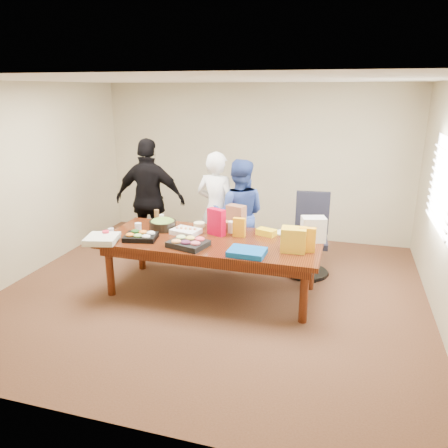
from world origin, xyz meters
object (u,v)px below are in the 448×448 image
(person_center, at_px, (217,210))
(conference_table, at_px, (212,266))
(person_right, at_px, (239,215))
(sheet_cake, at_px, (186,231))
(office_chair, at_px, (309,238))
(salad_bowl, at_px, (163,225))

(person_center, bearing_deg, conference_table, 112.58)
(person_right, xyz_separation_m, sheet_cake, (-0.52, -0.82, -0.04))
(office_chair, xyz_separation_m, person_center, (-1.40, 0.05, 0.30))
(person_center, height_order, person_right, person_center)
(office_chair, distance_m, sheet_cake, 1.77)
(conference_table, xyz_separation_m, person_center, (-0.22, 0.95, 0.50))
(salad_bowl, bearing_deg, person_right, 39.38)
(conference_table, xyz_separation_m, office_chair, (1.17, 0.90, 0.20))
(person_center, height_order, salad_bowl, person_center)
(office_chair, xyz_separation_m, sheet_cake, (-1.57, -0.80, 0.21))
(person_center, relative_size, salad_bowl, 4.68)
(conference_table, bearing_deg, salad_bowl, 165.92)
(person_center, bearing_deg, office_chair, -172.66)
(conference_table, bearing_deg, sheet_cake, 165.33)
(person_right, bearing_deg, salad_bowl, 31.67)
(conference_table, height_order, office_chair, office_chair)
(person_right, bearing_deg, conference_table, 74.55)
(person_right, bearing_deg, person_center, -10.99)
(salad_bowl, bearing_deg, office_chair, 20.03)
(person_center, distance_m, person_right, 0.35)
(sheet_cake, xyz_separation_m, salad_bowl, (-0.37, 0.09, 0.03))
(conference_table, xyz_separation_m, person_right, (0.13, 0.93, 0.45))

